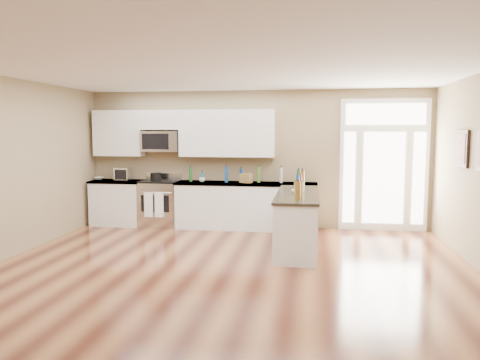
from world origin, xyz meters
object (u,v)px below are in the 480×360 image
(peninsula_cabinet, at_px, (297,223))
(stockpot, at_px, (156,176))
(kitchen_range, at_px, (160,203))
(toaster_oven, at_px, (123,174))

(peninsula_cabinet, xyz_separation_m, stockpot, (-2.97, 1.47, 0.60))
(kitchen_range, bearing_deg, peninsula_cabinet, -26.65)
(stockpot, bearing_deg, toaster_oven, 177.31)
(peninsula_cabinet, distance_m, stockpot, 3.37)
(toaster_oven, bearing_deg, peninsula_cabinet, -20.03)
(stockpot, xyz_separation_m, toaster_oven, (-0.74, 0.03, 0.04))
(peninsula_cabinet, bearing_deg, stockpot, 153.65)
(peninsula_cabinet, distance_m, toaster_oven, 4.05)
(toaster_oven, bearing_deg, stockpot, -0.61)
(toaster_oven, bearing_deg, kitchen_range, -1.95)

